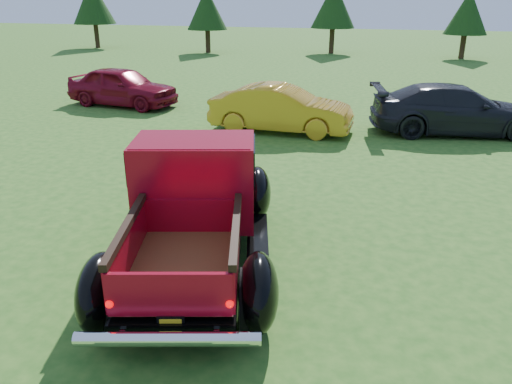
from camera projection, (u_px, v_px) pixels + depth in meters
ground at (275, 248)px, 8.67m from camera, size 120.00×120.00×0.00m
tree_far_west at (93, 2)px, 39.65m from camera, size 3.33×3.33×5.20m
tree_west at (207, 9)px, 36.46m from camera, size 2.94×2.94×4.60m
tree_mid_left at (334, 5)px, 35.94m from camera, size 3.20×3.20×5.00m
tree_mid_right at (468, 13)px, 33.00m from camera, size 2.82×2.82×4.40m
pickup_truck at (196, 200)px, 8.23m from camera, size 3.64×5.68×1.99m
show_car_red at (122, 86)px, 19.47m from camera, size 4.62×2.38×1.50m
show_car_yellow at (281, 109)px, 15.74m from camera, size 4.49×1.66×1.47m
show_car_grey at (456, 109)px, 15.58m from camera, size 5.51×3.04×1.51m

